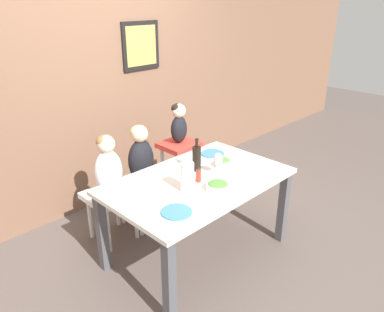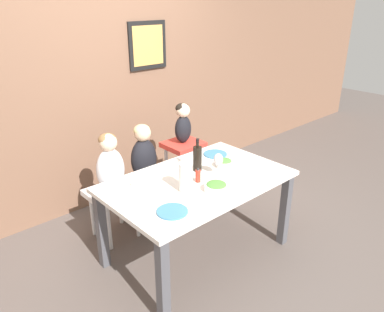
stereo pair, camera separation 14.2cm
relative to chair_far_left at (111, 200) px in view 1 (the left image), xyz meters
The scene contains 18 objects.
ground_plane 0.90m from the chair_far_left, 61.48° to the right, with size 14.00×14.00×0.00m, color #564C47.
wall_back 1.24m from the chair_far_left, 60.83° to the left, with size 10.00×0.09×2.70m.
dining_table 0.83m from the chair_far_left, 61.48° to the right, with size 1.48×0.92×0.72m.
chair_far_left is the anchor object (origin of this frame).
chair_far_center 0.35m from the chair_far_left, ahead, with size 0.43×0.39×0.47m.
chair_right_highchair 0.85m from the chair_far_left, ahead, with size 0.36×0.34×0.72m.
person_child_left 0.34m from the chair_far_left, 90.00° to the left, with size 0.26×0.19×0.54m.
person_child_center 0.49m from the chair_far_left, ahead, with size 0.26×0.19×0.54m.
person_baby_right 0.99m from the chair_far_left, ahead, with size 0.18×0.14×0.40m.
wine_bottle 0.88m from the chair_far_left, 49.51° to the right, with size 0.07×0.07×0.28m.
paper_towel_roll 0.92m from the chair_far_left, 76.84° to the right, with size 0.10×0.10×0.23m.
wine_glass_near 1.04m from the chair_far_left, 53.23° to the right, with size 0.08×0.08×0.19m.
salad_bowl_large 1.07m from the chair_far_left, 69.64° to the right, with size 0.18×0.18×0.07m.
salad_bowl_small 1.05m from the chair_far_left, 43.82° to the right, with size 0.15×0.15×0.07m.
dinner_plate_front_left 1.01m from the chair_far_left, 95.00° to the right, with size 0.22×0.22×0.01m.
dinner_plate_back_left 0.55m from the chair_far_left, 85.57° to the right, with size 0.22×0.22×0.01m.
dinner_plate_back_right 1.01m from the chair_far_left, 27.74° to the right, with size 0.22×0.22×0.01m.
condiment_bottle_hot_sauce 0.90m from the chair_far_left, 64.46° to the right, with size 0.04×0.04×0.12m.
Camera 1 is at (-1.93, -1.86, 2.07)m, focal length 35.00 mm.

